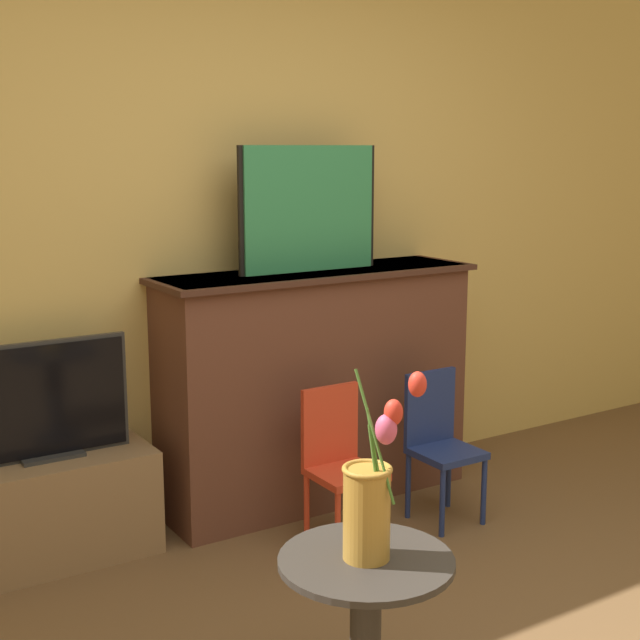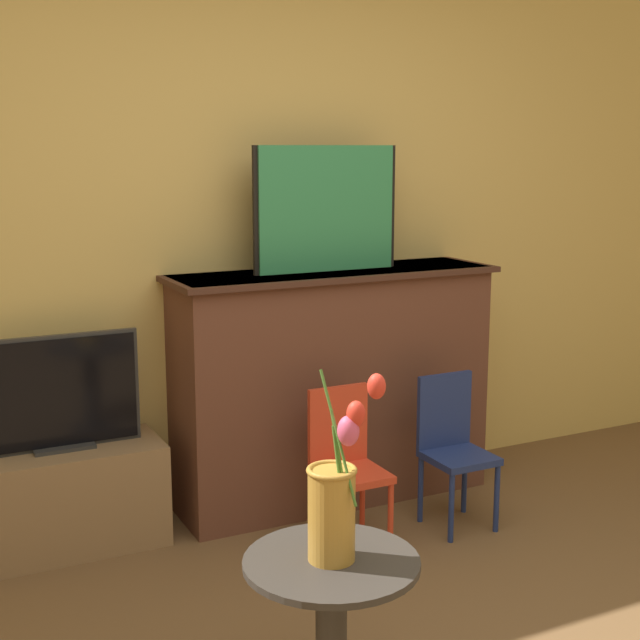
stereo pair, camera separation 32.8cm
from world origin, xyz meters
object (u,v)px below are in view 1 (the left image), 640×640
painting (309,209)px  vase_tulips (370,500)px  chair_blue (439,438)px  tv_monitor (48,402)px  chair_red (339,458)px

painting → vase_tulips: size_ratio=1.27×
chair_blue → painting: bearing=125.8°
tv_monitor → chair_red: (1.04, -0.48, -0.29)m
chair_red → vase_tulips: size_ratio=1.19×
painting → chair_blue: size_ratio=1.06×
painting → vase_tulips: painting is taller
tv_monitor → chair_red: bearing=-24.6°
painting → vase_tulips: 1.84m
vase_tulips → chair_red: bearing=60.3°
tv_monitor → chair_blue: 1.66m
painting → chair_blue: 1.17m
painting → chair_blue: bearing=-54.2°
chair_blue → chair_red: bearing=177.3°
tv_monitor → vase_tulips: 1.60m
chair_blue → tv_monitor: bearing=162.1°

